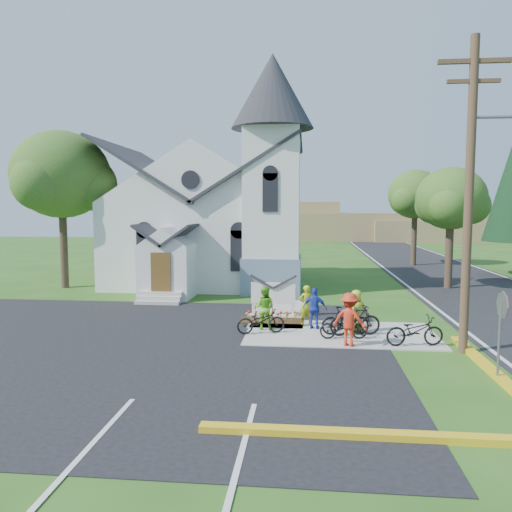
# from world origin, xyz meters

# --- Properties ---
(ground) EXTENTS (120.00, 120.00, 0.00)m
(ground) POSITION_xyz_m (0.00, 0.00, 0.00)
(ground) COLOR #275418
(ground) RESTS_ON ground
(parking_lot) EXTENTS (20.00, 16.00, 0.02)m
(parking_lot) POSITION_xyz_m (-7.00, -2.00, 0.01)
(parking_lot) COLOR black
(parking_lot) RESTS_ON ground
(road) EXTENTS (8.00, 90.00, 0.02)m
(road) POSITION_xyz_m (10.00, 15.00, 0.01)
(road) COLOR black
(road) RESTS_ON ground
(sidewalk) EXTENTS (7.00, 4.00, 0.05)m
(sidewalk) POSITION_xyz_m (1.50, 0.50, 0.03)
(sidewalk) COLOR #ACA59B
(sidewalk) RESTS_ON ground
(church) EXTENTS (12.35, 12.00, 13.00)m
(church) POSITION_xyz_m (-5.48, 12.48, 5.25)
(church) COLOR white
(church) RESTS_ON ground
(church_sign) EXTENTS (2.20, 0.40, 1.70)m
(church_sign) POSITION_xyz_m (-1.20, 3.20, 1.03)
(church_sign) COLOR #ACA59B
(church_sign) RESTS_ON ground
(flower_bed) EXTENTS (2.60, 1.10, 0.07)m
(flower_bed) POSITION_xyz_m (-1.20, 2.30, 0.04)
(flower_bed) COLOR #351C0E
(flower_bed) RESTS_ON ground
(utility_pole) EXTENTS (3.45, 0.28, 10.00)m
(utility_pole) POSITION_xyz_m (5.36, -1.50, 5.40)
(utility_pole) COLOR #483624
(utility_pole) RESTS_ON ground
(stop_sign) EXTENTS (0.11, 0.76, 2.48)m
(stop_sign) POSITION_xyz_m (5.43, -4.20, 1.78)
(stop_sign) COLOR gray
(stop_sign) RESTS_ON ground
(tree_lot_corner) EXTENTS (5.60, 5.60, 9.15)m
(tree_lot_corner) POSITION_xyz_m (-14.00, 10.00, 6.60)
(tree_lot_corner) COLOR #33251C
(tree_lot_corner) RESTS_ON ground
(tree_road_near) EXTENTS (4.00, 4.00, 7.05)m
(tree_road_near) POSITION_xyz_m (8.50, 12.00, 5.21)
(tree_road_near) COLOR #33251C
(tree_road_near) RESTS_ON ground
(tree_road_mid) EXTENTS (4.40, 4.40, 7.80)m
(tree_road_mid) POSITION_xyz_m (9.00, 24.00, 5.78)
(tree_road_mid) COLOR #33251C
(tree_road_mid) RESTS_ON ground
(distant_hills) EXTENTS (61.00, 10.00, 5.60)m
(distant_hills) POSITION_xyz_m (3.36, 56.33, 2.17)
(distant_hills) COLOR olive
(distant_hills) RESTS_ON ground
(cyclist_0) EXTENTS (0.68, 0.57, 1.58)m
(cyclist_0) POSITION_xyz_m (0.21, 1.77, 0.84)
(cyclist_0) COLOR #B5BD16
(cyclist_0) RESTS_ON sidewalk
(bike_0) EXTENTS (1.91, 1.16, 0.95)m
(bike_0) POSITION_xyz_m (-1.45, 0.15, 0.52)
(bike_0) COLOR black
(bike_0) RESTS_ON sidewalk
(cyclist_1) EXTENTS (0.93, 0.79, 1.67)m
(cyclist_1) POSITION_xyz_m (-1.37, 0.83, 0.88)
(cyclist_1) COLOR #63BE23
(cyclist_1) RESTS_ON sidewalk
(bike_1) EXTENTS (1.82, 0.72, 1.06)m
(bike_1) POSITION_xyz_m (1.65, 0.25, 0.58)
(bike_1) COLOR black
(bike_1) RESTS_ON sidewalk
(cyclist_2) EXTENTS (1.00, 0.59, 1.60)m
(cyclist_2) POSITION_xyz_m (0.55, 1.08, 0.85)
(cyclist_2) COLOR #2139A7
(cyclist_2) RESTS_ON sidewalk
(bike_2) EXTENTS (1.75, 0.77, 0.89)m
(bike_2) POSITION_xyz_m (1.55, -0.32, 0.50)
(bike_2) COLOR black
(bike_2) RESTS_ON sidewalk
(cyclist_3) EXTENTS (1.34, 1.10, 1.81)m
(cyclist_3) POSITION_xyz_m (1.68, -1.20, 0.95)
(cyclist_3) COLOR red
(cyclist_3) RESTS_ON sidewalk
(bike_3) EXTENTS (1.98, 0.96, 1.15)m
(bike_3) POSITION_xyz_m (2.00, 0.18, 0.62)
(bike_3) COLOR black
(bike_3) RESTS_ON sidewalk
(cyclist_4) EXTENTS (0.82, 0.56, 1.62)m
(cyclist_4) POSITION_xyz_m (2.07, 0.64, 0.86)
(cyclist_4) COLOR #A0D027
(cyclist_4) RESTS_ON sidewalk
(bike_4) EXTENTS (2.05, 1.01, 1.03)m
(bike_4) POSITION_xyz_m (3.87, -1.00, 0.57)
(bike_4) COLOR black
(bike_4) RESTS_ON sidewalk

